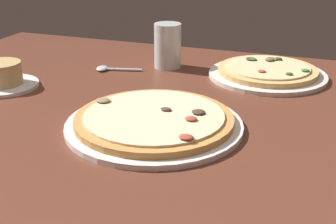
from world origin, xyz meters
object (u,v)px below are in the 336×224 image
(ramekin_on_saucer, at_px, (2,77))
(spoon, at_px, (108,69))
(water_glass, at_px, (168,49))
(pizza_main, at_px, (154,121))
(pizza_side, at_px, (267,72))

(ramekin_on_saucer, relative_size, spoon, 1.32)
(ramekin_on_saucer, relative_size, water_glass, 1.39)
(ramekin_on_saucer, xyz_separation_m, water_glass, (0.29, 0.27, 0.02))
(ramekin_on_saucer, bearing_deg, pizza_main, -12.47)
(water_glass, xyz_separation_m, spoon, (-0.13, -0.08, -0.04))
(spoon, bearing_deg, pizza_side, 12.38)
(pizza_side, bearing_deg, pizza_main, -111.77)
(ramekin_on_saucer, height_order, spoon, ramekin_on_saucer)
(pizza_main, xyz_separation_m, water_glass, (-0.10, 0.36, 0.04))
(pizza_main, relative_size, water_glass, 2.86)
(pizza_side, relative_size, ramekin_on_saucer, 1.80)
(water_glass, bearing_deg, ramekin_on_saucer, -137.04)
(water_glass, height_order, spoon, water_glass)
(pizza_side, height_order, water_glass, water_glass)
(spoon, bearing_deg, water_glass, 31.37)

